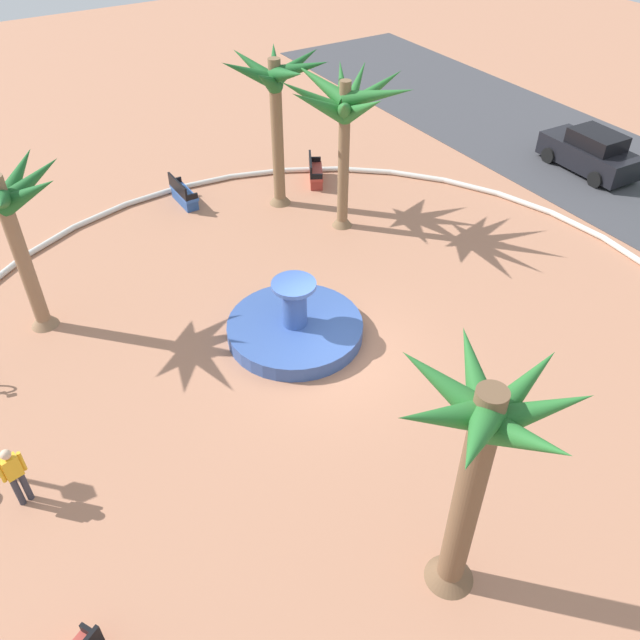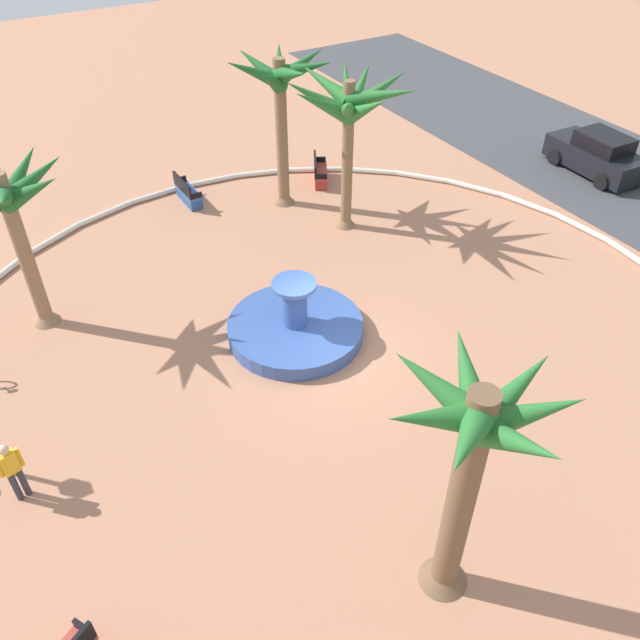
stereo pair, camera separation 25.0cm
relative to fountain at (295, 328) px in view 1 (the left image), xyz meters
The scene contains 11 objects.
ground_plane 1.30m from the fountain, 20.79° to the left, with size 80.00×80.00×0.00m, color tan.
plaza_curb 1.28m from the fountain, 20.79° to the left, with size 22.41×22.41×0.20m, color silver.
fountain is the anchor object (origin of this frame).
palm_tree_near_fountain 7.42m from the fountain, 134.62° to the left, with size 4.34×4.29×5.39m.
palm_tree_by_curb 8.13m from the fountain, 125.26° to the right, with size 3.53×3.54×4.99m.
palm_tree_mid_plaza 8.77m from the fountain, ahead, with size 3.17×3.23×5.44m.
palm_tree_far_side 8.66m from the fountain, 154.18° to the left, with size 3.63×3.69×5.55m.
bench_east 9.38m from the fountain, 145.33° to the left, with size 1.64×1.21×1.00m.
bench_west 8.80m from the fountain, behind, with size 1.61×0.53×1.00m.
person_cyclist_helmet 7.96m from the fountain, 77.26° to the right, with size 0.27×0.52×1.66m.
parked_car_leftmost 15.57m from the fountain, 100.43° to the left, with size 4.06×2.02×1.67m.
Camera 1 is at (11.07, -7.15, 11.93)m, focal length 36.26 mm.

